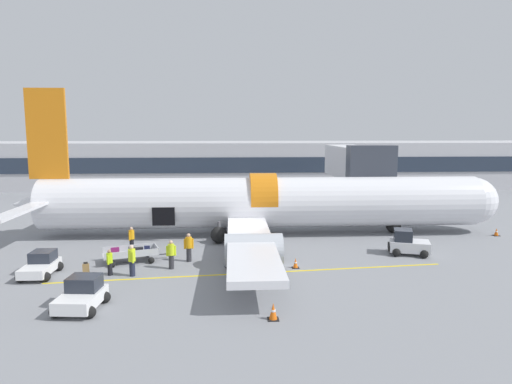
% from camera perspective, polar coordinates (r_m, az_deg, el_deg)
% --- Properties ---
extents(ground_plane, '(500.00, 500.00, 0.00)m').
position_cam_1_polar(ground_plane, '(33.15, -1.46, -7.01)').
color(ground_plane, gray).
extents(apron_marking_line, '(23.66, 2.59, 0.01)m').
position_cam_1_polar(apron_marking_line, '(27.54, -0.30, -10.10)').
color(apron_marking_line, yellow).
rests_on(apron_marking_line, ground_plane).
extents(terminal_strip, '(103.11, 13.90, 6.63)m').
position_cam_1_polar(terminal_strip, '(69.58, -2.41, 3.54)').
color(terminal_strip, '#B2B2B7').
rests_on(terminal_strip, ground_plane).
extents(jet_bridge_stub, '(4.08, 12.79, 7.13)m').
position_cam_1_polar(jet_bridge_stub, '(45.45, 12.41, 3.51)').
color(jet_bridge_stub, '#4C4C51').
rests_on(jet_bridge_stub, ground_plane).
extents(airplane, '(39.20, 33.41, 11.63)m').
position_cam_1_polar(airplane, '(36.82, 0.12, -1.40)').
color(airplane, silver).
rests_on(airplane, ground_plane).
extents(baggage_tug_lead, '(3.03, 2.52, 1.72)m').
position_cam_1_polar(baggage_tug_lead, '(33.01, 18.42, -6.17)').
color(baggage_tug_lead, silver).
rests_on(baggage_tug_lead, ground_plane).
extents(baggage_tug_mid, '(2.33, 3.00, 1.49)m').
position_cam_1_polar(baggage_tug_mid, '(23.69, -20.93, -11.99)').
color(baggage_tug_mid, white).
rests_on(baggage_tug_mid, ground_plane).
extents(baggage_tug_rear, '(1.96, 3.12, 1.37)m').
position_cam_1_polar(baggage_tug_rear, '(29.75, -25.30, -8.30)').
color(baggage_tug_rear, white).
rests_on(baggage_tug_rear, ground_plane).
extents(baggage_cart_loading, '(4.34, 2.70, 1.01)m').
position_cam_1_polar(baggage_cart_loading, '(30.73, -15.22, -7.48)').
color(baggage_cart_loading, '#B7BABF').
rests_on(baggage_cart_loading, ground_plane).
extents(ground_crew_loader_a, '(0.51, 0.57, 1.67)m').
position_cam_1_polar(ground_crew_loader_a, '(33.50, -15.29, -5.57)').
color(ground_crew_loader_a, black).
rests_on(ground_crew_loader_a, ground_plane).
extents(ground_crew_loader_b, '(0.62, 0.46, 1.79)m').
position_cam_1_polar(ground_crew_loader_b, '(28.58, -10.56, -7.61)').
color(ground_crew_loader_b, '#2D2D33').
rests_on(ground_crew_loader_b, ground_plane).
extents(ground_crew_driver, '(0.65, 0.49, 1.85)m').
position_cam_1_polar(ground_crew_driver, '(29.94, -8.40, -6.78)').
color(ground_crew_driver, '#2D2D33').
rests_on(ground_crew_driver, ground_plane).
extents(ground_crew_supervisor, '(0.40, 0.54, 1.54)m').
position_cam_1_polar(ground_crew_supervisor, '(28.26, -17.82, -8.31)').
color(ground_crew_supervisor, black).
rests_on(ground_crew_supervisor, ground_plane).
extents(ground_crew_helper, '(0.56, 0.63, 1.85)m').
position_cam_1_polar(ground_crew_helper, '(27.72, -15.25, -8.17)').
color(ground_crew_helper, '#1E2338').
rests_on(ground_crew_helper, ground_plane).
extents(suitcase_on_tarmac_upright, '(0.41, 0.31, 0.70)m').
position_cam_1_polar(suitcase_on_tarmac_upright, '(29.20, -20.49, -8.96)').
color(suitcase_on_tarmac_upright, olive).
rests_on(suitcase_on_tarmac_upright, ground_plane).
extents(safety_cone_nose, '(0.48, 0.48, 0.61)m').
position_cam_1_polar(safety_cone_nose, '(41.59, 27.84, -4.47)').
color(safety_cone_nose, black).
rests_on(safety_cone_nose, ground_plane).
extents(safety_cone_engine_left, '(0.51, 0.51, 0.77)m').
position_cam_1_polar(safety_cone_engine_left, '(21.15, 2.16, -14.73)').
color(safety_cone_engine_left, black).
rests_on(safety_cone_engine_left, ground_plane).
extents(safety_cone_wingtip, '(0.44, 0.44, 0.63)m').
position_cam_1_polar(safety_cone_wingtip, '(28.54, 4.96, -8.87)').
color(safety_cone_wingtip, black).
rests_on(safety_cone_wingtip, ground_plane).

